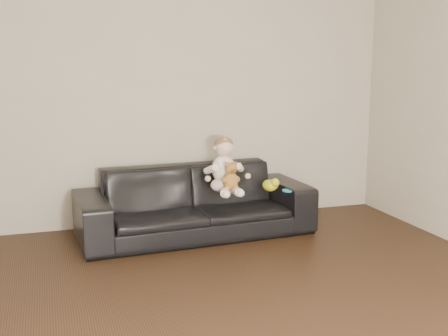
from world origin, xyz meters
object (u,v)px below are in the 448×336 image
object	(u,v)px
toy_rattle	(274,185)
toy_blue_disc	(287,191)
baby	(224,169)
toy_green	(270,185)
sofa	(195,202)
teddy_bear	(231,176)

from	to	relation	value
toy_rattle	toy_blue_disc	world-z (taller)	toy_rattle
baby	toy_rattle	world-z (taller)	baby
toy_green	toy_blue_disc	size ratio (longest dim) A/B	1.57
sofa	toy_blue_disc	bearing A→B (deg)	-20.50
sofa	toy_rattle	size ratio (longest dim) A/B	26.73
sofa	teddy_bear	distance (m)	0.46
baby	teddy_bear	distance (m)	0.16
sofa	baby	distance (m)	0.41
sofa	teddy_bear	world-z (taller)	teddy_bear
sofa	toy_green	xyz separation A→B (m)	(0.65, -0.19, 0.15)
teddy_bear	baby	bearing A→B (deg)	109.17
baby	toy_green	distance (m)	0.44
toy_rattle	toy_blue_disc	bearing A→B (deg)	-51.36
baby	toy_blue_disc	world-z (taller)	baby
toy_rattle	toy_blue_disc	size ratio (longest dim) A/B	0.79
teddy_bear	toy_blue_disc	world-z (taller)	teddy_bear
toy_rattle	toy_blue_disc	distance (m)	0.14
teddy_bear	toy_green	xyz separation A→B (m)	(0.39, 0.07, -0.12)
teddy_bear	toy_rattle	world-z (taller)	teddy_bear
teddy_bear	toy_green	bearing A→B (deg)	25.67
baby	sofa	bearing A→B (deg)	161.13
baby	toy_green	xyz separation A→B (m)	(0.40, -0.08, -0.16)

